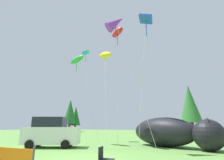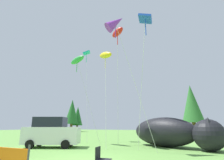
{
  "view_description": "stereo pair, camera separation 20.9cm",
  "coord_description": "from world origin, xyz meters",
  "px_view_note": "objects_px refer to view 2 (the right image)",
  "views": [
    {
      "loc": [
        4.76,
        -7.93,
        1.64
      ],
      "look_at": [
        -0.54,
        5.36,
        5.38
      ],
      "focal_mm": 28.0,
      "sensor_mm": 36.0,
      "label": 1
    },
    {
      "loc": [
        4.96,
        -7.85,
        1.64
      ],
      "look_at": [
        -0.54,
        5.36,
        5.38
      ],
      "focal_mm": 28.0,
      "sensor_mm": 36.0,
      "label": 2
    }
  ],
  "objects_px": {
    "inflatable_cat": "(171,133)",
    "kite_teal_diamond": "(87,55)",
    "kite_red_lizard": "(117,33)",
    "kite_blue_box": "(145,21)",
    "folding_chair": "(101,157)",
    "kite_green_fish": "(77,60)",
    "kite_purple_delta": "(115,23)",
    "parked_car": "(52,132)",
    "kite_yellow_hero": "(105,55)"
  },
  "relations": [
    {
      "from": "folding_chair",
      "to": "kite_red_lizard",
      "type": "bearing_deg",
      "value": 101.19
    },
    {
      "from": "parked_car",
      "to": "kite_teal_diamond",
      "type": "bearing_deg",
      "value": 76.75
    },
    {
      "from": "folding_chair",
      "to": "kite_red_lizard",
      "type": "xyz_separation_m",
      "value": [
        -2.37,
        8.1,
        9.82
      ]
    },
    {
      "from": "folding_chair",
      "to": "kite_yellow_hero",
      "type": "bearing_deg",
      "value": 109.0
    },
    {
      "from": "parked_car",
      "to": "inflatable_cat",
      "type": "relative_size",
      "value": 0.64
    },
    {
      "from": "kite_purple_delta",
      "to": "inflatable_cat",
      "type": "bearing_deg",
      "value": 48.64
    },
    {
      "from": "inflatable_cat",
      "to": "kite_blue_box",
      "type": "bearing_deg",
      "value": -74.73
    },
    {
      "from": "kite_green_fish",
      "to": "kite_red_lizard",
      "type": "bearing_deg",
      "value": -3.75
    },
    {
      "from": "kite_red_lizard",
      "to": "kite_blue_box",
      "type": "xyz_separation_m",
      "value": [
        3.33,
        -3.24,
        -1.53
      ]
    },
    {
      "from": "kite_red_lizard",
      "to": "kite_green_fish",
      "type": "relative_size",
      "value": 1.24
    },
    {
      "from": "parked_car",
      "to": "folding_chair",
      "type": "xyz_separation_m",
      "value": [
        6.94,
        -5.31,
        -0.58
      ]
    },
    {
      "from": "kite_red_lizard",
      "to": "kite_green_fish",
      "type": "bearing_deg",
      "value": 176.25
    },
    {
      "from": "parked_car",
      "to": "kite_green_fish",
      "type": "relative_size",
      "value": 0.53
    },
    {
      "from": "kite_yellow_hero",
      "to": "kite_green_fish",
      "type": "height_order",
      "value": "kite_green_fish"
    },
    {
      "from": "folding_chair",
      "to": "kite_blue_box",
      "type": "height_order",
      "value": "kite_blue_box"
    },
    {
      "from": "parked_car",
      "to": "kite_purple_delta",
      "type": "bearing_deg",
      "value": -23.91
    },
    {
      "from": "kite_yellow_hero",
      "to": "kite_red_lizard",
      "type": "relative_size",
      "value": 0.8
    },
    {
      "from": "inflatable_cat",
      "to": "kite_teal_diamond",
      "type": "distance_m",
      "value": 13.82
    },
    {
      "from": "kite_purple_delta",
      "to": "kite_teal_diamond",
      "type": "relative_size",
      "value": 0.94
    },
    {
      "from": "kite_purple_delta",
      "to": "kite_blue_box",
      "type": "distance_m",
      "value": 2.48
    },
    {
      "from": "folding_chair",
      "to": "kite_yellow_hero",
      "type": "distance_m",
      "value": 11.17
    },
    {
      "from": "folding_chair",
      "to": "kite_teal_diamond",
      "type": "relative_size",
      "value": 0.08
    },
    {
      "from": "folding_chair",
      "to": "kite_purple_delta",
      "type": "height_order",
      "value": "kite_purple_delta"
    },
    {
      "from": "parked_car",
      "to": "kite_yellow_hero",
      "type": "distance_m",
      "value": 8.06
    },
    {
      "from": "inflatable_cat",
      "to": "kite_teal_diamond",
      "type": "bearing_deg",
      "value": -169.01
    },
    {
      "from": "folding_chair",
      "to": "inflatable_cat",
      "type": "relative_size",
      "value": 0.12
    },
    {
      "from": "inflatable_cat",
      "to": "kite_purple_delta",
      "type": "height_order",
      "value": "kite_purple_delta"
    },
    {
      "from": "parked_car",
      "to": "inflatable_cat",
      "type": "bearing_deg",
      "value": -0.37
    },
    {
      "from": "parked_car",
      "to": "folding_chair",
      "type": "distance_m",
      "value": 8.76
    },
    {
      "from": "kite_yellow_hero",
      "to": "kite_red_lizard",
      "type": "height_order",
      "value": "kite_red_lizard"
    },
    {
      "from": "parked_car",
      "to": "kite_green_fish",
      "type": "distance_m",
      "value": 7.84
    },
    {
      "from": "inflatable_cat",
      "to": "kite_yellow_hero",
      "type": "bearing_deg",
      "value": -139.2
    },
    {
      "from": "kite_blue_box",
      "to": "inflatable_cat",
      "type": "bearing_deg",
      "value": 77.91
    },
    {
      "from": "inflatable_cat",
      "to": "kite_green_fish",
      "type": "bearing_deg",
      "value": -149.84
    },
    {
      "from": "folding_chair",
      "to": "kite_green_fish",
      "type": "bearing_deg",
      "value": 124.86
    },
    {
      "from": "parked_car",
      "to": "kite_teal_diamond",
      "type": "relative_size",
      "value": 0.42
    },
    {
      "from": "kite_purple_delta",
      "to": "kite_green_fish",
      "type": "relative_size",
      "value": 1.18
    },
    {
      "from": "kite_yellow_hero",
      "to": "kite_teal_diamond",
      "type": "height_order",
      "value": "kite_teal_diamond"
    },
    {
      "from": "folding_chair",
      "to": "kite_blue_box",
      "type": "bearing_deg",
      "value": 73.74
    },
    {
      "from": "inflatable_cat",
      "to": "kite_green_fish",
      "type": "distance_m",
      "value": 11.46
    },
    {
      "from": "folding_chair",
      "to": "inflatable_cat",
      "type": "bearing_deg",
      "value": 73.31
    },
    {
      "from": "kite_red_lizard",
      "to": "kite_green_fish",
      "type": "xyz_separation_m",
      "value": [
        -4.68,
        0.31,
        -2.04
      ]
    },
    {
      "from": "kite_red_lizard",
      "to": "folding_chair",
      "type": "bearing_deg",
      "value": -73.69
    },
    {
      "from": "kite_blue_box",
      "to": "kite_green_fish",
      "type": "height_order",
      "value": "kite_blue_box"
    },
    {
      "from": "inflatable_cat",
      "to": "kite_red_lizard",
      "type": "bearing_deg",
      "value": -142.61
    },
    {
      "from": "kite_teal_diamond",
      "to": "kite_green_fish",
      "type": "xyz_separation_m",
      "value": [
        0.91,
        -3.3,
        -2.09
      ]
    },
    {
      "from": "kite_red_lizard",
      "to": "kite_blue_box",
      "type": "relative_size",
      "value": 1.16
    },
    {
      "from": "kite_green_fish",
      "to": "kite_blue_box",
      "type": "bearing_deg",
      "value": -23.89
    },
    {
      "from": "kite_yellow_hero",
      "to": "kite_teal_diamond",
      "type": "relative_size",
      "value": 0.79
    },
    {
      "from": "parked_car",
      "to": "kite_teal_diamond",
      "type": "distance_m",
      "value": 11.33
    }
  ]
}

